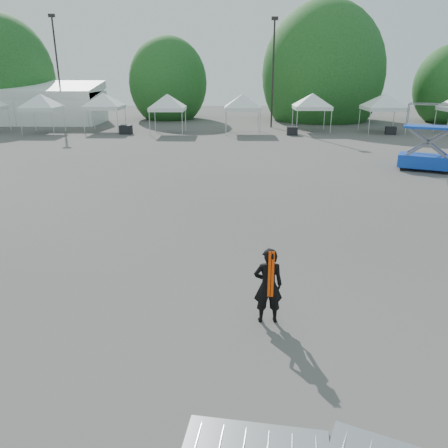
{
  "coord_description": "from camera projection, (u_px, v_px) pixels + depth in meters",
  "views": [
    {
      "loc": [
        -0.76,
        -11.25,
        5.12
      ],
      "look_at": [
        -0.97,
        -0.35,
        1.3
      ],
      "focal_mm": 35.0,
      "sensor_mm": 36.0,
      "label": 1
    }
  ],
  "objects": [
    {
      "name": "crate_west",
      "position": [
        126.0,
        130.0,
        37.72
      ],
      "size": [
        1.07,
        0.9,
        0.75
      ],
      "primitive_type": "cube",
      "rotation": [
        0.0,
        0.0,
        -0.17
      ],
      "color": "black",
      "rests_on": "ground"
    },
    {
      "name": "tent_g",
      "position": [
        385.0,
        97.0,
        37.87
      ],
      "size": [
        4.71,
        4.71,
        3.88
      ],
      "color": "silver",
      "rests_on": "ground"
    },
    {
      "name": "light_pole_west",
      "position": [
        57.0,
        65.0,
        42.8
      ],
      "size": [
        0.6,
        0.25,
        10.3
      ],
      "color": "black",
      "rests_on": "ground"
    },
    {
      "name": "tent_b",
      "position": [
        40.0,
        97.0,
        37.58
      ],
      "size": [
        4.16,
        4.16,
        3.88
      ],
      "color": "silver",
      "rests_on": "ground"
    },
    {
      "name": "man",
      "position": [
        268.0,
        285.0,
        9.2
      ],
      "size": [
        0.64,
        0.44,
        1.7
      ],
      "rotation": [
        0.0,
        0.0,
        3.2
      ],
      "color": "black",
      "rests_on": "ground"
    },
    {
      "name": "tent_f",
      "position": [
        313.0,
        96.0,
        38.54
      ],
      "size": [
        4.45,
        4.45,
        3.88
      ],
      "color": "silver",
      "rests_on": "ground"
    },
    {
      "name": "tree_mid_e",
      "position": [
        323.0,
        74.0,
        47.34
      ],
      "size": [
        5.12,
        5.12,
        7.79
      ],
      "color": "#382314",
      "rests_on": "ground"
    },
    {
      "name": "crate_mid",
      "position": [
        292.0,
        131.0,
        37.13
      ],
      "size": [
        0.93,
        0.75,
        0.69
      ],
      "primitive_type": "cube",
      "rotation": [
        0.0,
        0.0,
        -0.06
      ],
      "color": "black",
      "rests_on": "ground"
    },
    {
      "name": "crate_east",
      "position": [
        391.0,
        131.0,
        37.42
      ],
      "size": [
        0.96,
        0.8,
        0.66
      ],
      "primitive_type": "cube",
      "rotation": [
        0.0,
        0.0,
        -0.18
      ],
      "color": "black",
      "rests_on": "ground"
    },
    {
      "name": "scissor_lift",
      "position": [
        429.0,
        138.0,
        23.32
      ],
      "size": [
        3.05,
        2.38,
        3.53
      ],
      "rotation": [
        0.0,
        0.0,
        -0.43
      ],
      "color": "#0D38B1",
      "rests_on": "ground"
    },
    {
      "name": "tent_e",
      "position": [
        243.0,
        97.0,
        37.47
      ],
      "size": [
        4.38,
        4.38,
        3.88
      ],
      "color": "silver",
      "rests_on": "ground"
    },
    {
      "name": "tent_c",
      "position": [
        103.0,
        96.0,
        38.84
      ],
      "size": [
        4.5,
        4.5,
        3.88
      ],
      "color": "silver",
      "rests_on": "ground"
    },
    {
      "name": "tent_d",
      "position": [
        167.0,
        97.0,
        37.23
      ],
      "size": [
        4.17,
        4.17,
        3.88
      ],
      "color": "silver",
      "rests_on": "ground"
    },
    {
      "name": "light_pole_east",
      "position": [
        273.0,
        67.0,
        40.62
      ],
      "size": [
        0.6,
        0.25,
        9.8
      ],
      "color": "black",
      "rests_on": "ground"
    },
    {
      "name": "ground",
      "position": [
        259.0,
        264.0,
        12.29
      ],
      "size": [
        120.0,
        120.0,
        0.0
      ],
      "primitive_type": "plane",
      "color": "#474442",
      "rests_on": "ground"
    },
    {
      "name": "marquee",
      "position": [
        27.0,
        104.0,
        45.07
      ],
      "size": [
        15.0,
        6.25,
        4.23
      ],
      "color": "white",
      "rests_on": "ground"
    },
    {
      "name": "tree_mid_w",
      "position": [
        168.0,
        83.0,
        48.89
      ],
      "size": [
        4.16,
        4.16,
        6.33
      ],
      "color": "#382314",
      "rests_on": "ground"
    }
  ]
}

